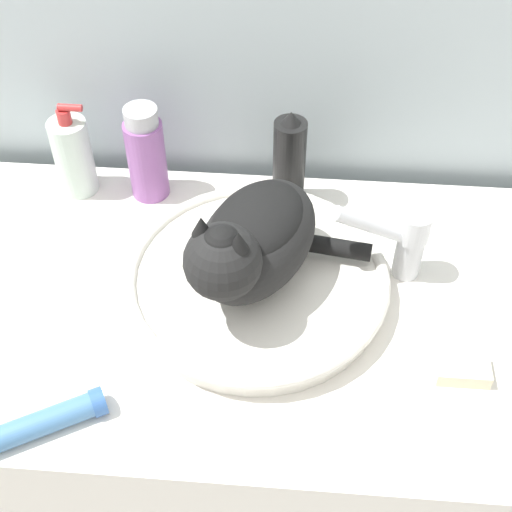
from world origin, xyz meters
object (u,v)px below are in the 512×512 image
object	(u,v)px
cat	(252,240)
cream_tube	(43,423)
soap_bar	(462,369)
faucet	(403,239)
soap_pump_bottle	(73,156)
hairspray_can_black	(289,161)
mouthwash_bottle	(146,154)

from	to	relation	value
cat	cream_tube	world-z (taller)	cat
soap_bar	faucet	bearing A→B (deg)	113.39
faucet	soap_bar	size ratio (longest dim) A/B	2.12
faucet	soap_pump_bottle	size ratio (longest dim) A/B	0.89
hairspray_can_black	cream_tube	xyz separation A→B (m)	(-0.30, -0.48, -0.07)
cream_tube	mouthwash_bottle	bearing A→B (deg)	83.58
faucet	mouthwash_bottle	distance (m)	0.46
cat	soap_bar	bearing A→B (deg)	93.21
cat	faucet	distance (m)	0.24
soap_pump_bottle	mouthwash_bottle	distance (m)	0.13
cream_tube	soap_pump_bottle	bearing A→B (deg)	98.74
faucet	soap_pump_bottle	bearing A→B (deg)	-30.77
faucet	hairspray_can_black	world-z (taller)	hairspray_can_black
hairspray_can_black	soap_bar	xyz separation A→B (m)	(0.26, -0.35, -0.07)
faucet	hairspray_can_black	bearing A→B (deg)	-56.30
cat	soap_bar	distance (m)	0.35
mouthwash_bottle	soap_pump_bottle	bearing A→B (deg)	180.00
soap_bar	soap_pump_bottle	bearing A→B (deg)	151.17
cream_tube	soap_bar	distance (m)	0.58
mouthwash_bottle	cat	bearing A→B (deg)	-49.44
faucet	soap_pump_bottle	xyz separation A→B (m)	(-0.56, 0.16, -0.00)
faucet	soap_bar	world-z (taller)	faucet
faucet	hairspray_can_black	xyz separation A→B (m)	(-0.18, 0.16, 0.01)
cat	cream_tube	size ratio (longest dim) A/B	1.73
soap_pump_bottle	mouthwash_bottle	size ratio (longest dim) A/B	1.01
hairspray_can_black	soap_bar	world-z (taller)	hairspray_can_black
soap_bar	cat	bearing A→B (deg)	159.44
faucet	soap_bar	distance (m)	0.21
faucet	cream_tube	bearing A→B (deg)	19.25
soap_pump_bottle	hairspray_can_black	distance (m)	0.37
cat	cream_tube	xyz separation A→B (m)	(-0.26, -0.25, -0.11)
faucet	soap_pump_bottle	distance (m)	0.58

